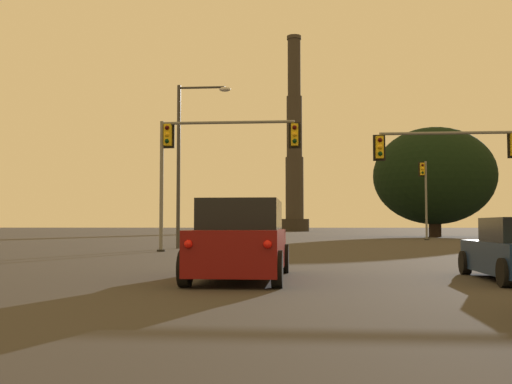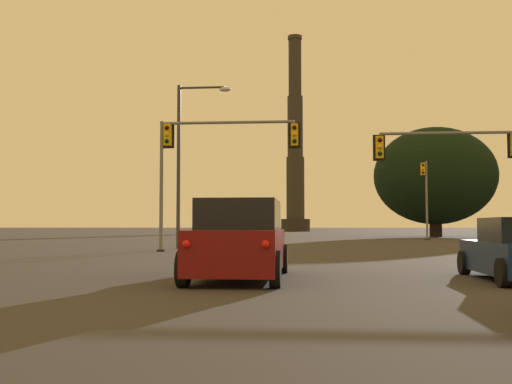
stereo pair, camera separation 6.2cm
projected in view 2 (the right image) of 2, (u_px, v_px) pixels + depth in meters
The scene contains 7 objects.
suv_left_lane_second at pixel (240, 241), 14.09m from camera, with size 2.11×4.91×1.86m.
traffic_light_overhead_right at pixel (470, 158), 27.78m from camera, with size 6.96×0.50×5.67m.
traffic_light_overhead_left at pixel (208, 150), 28.70m from camera, with size 6.90×0.50×6.29m.
traffic_light_far_right at pixel (425, 189), 51.03m from camera, with size 0.78×0.50×6.74m.
street_lamp at pixel (186, 149), 32.67m from camera, with size 2.97×0.36×8.96m.
smokestack at pixel (295, 154), 121.12m from camera, with size 5.82×5.82×39.95m.
treeline_center_right at pixel (435, 176), 64.43m from camera, with size 13.02×11.72×11.83m.
Camera 2 is at (-1.71, -0.64, 1.26)m, focal length 42.00 mm.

